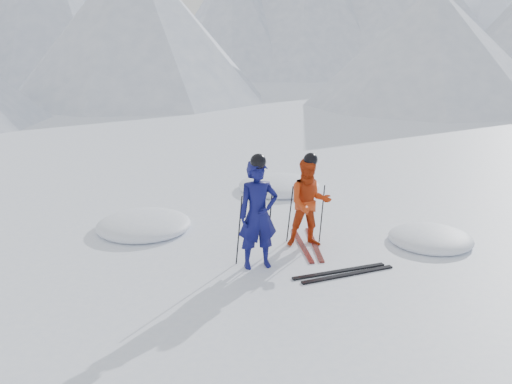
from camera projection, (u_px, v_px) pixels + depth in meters
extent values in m
plane|color=white|center=(351.00, 253.00, 9.84)|extent=(160.00, 160.00, 0.00)
cone|color=#B2BCD1|center=(129.00, 13.00, 55.57)|extent=(17.69, 17.69, 11.93)
cone|color=#B2BCD1|center=(233.00, 17.00, 50.18)|extent=(19.63, 19.63, 10.85)
cone|color=#B2BCD1|center=(300.00, 1.00, 53.62)|extent=(23.31, 23.31, 14.15)
cone|color=silver|center=(487.00, 19.00, 56.95)|extent=(24.45, 24.45, 10.76)
cone|color=#B2BCD1|center=(430.00, 45.00, 30.00)|extent=(14.00, 14.00, 6.50)
cone|color=#B2BCD1|center=(136.00, 23.00, 32.36)|extent=(16.00, 16.00, 9.00)
imported|color=#0D0F50|center=(258.00, 215.00, 9.01)|extent=(0.72, 0.51, 1.86)
imported|color=#C3380F|center=(309.00, 203.00, 9.96)|extent=(0.87, 0.71, 1.67)
cylinder|color=black|center=(239.00, 230.00, 9.18)|extent=(0.12, 0.09, 1.24)
cylinder|color=black|center=(269.00, 226.00, 9.37)|extent=(0.12, 0.07, 1.24)
cylinder|color=black|center=(290.00, 214.00, 10.21)|extent=(0.11, 0.09, 1.11)
cylinder|color=black|center=(322.00, 214.00, 10.23)|extent=(0.11, 0.08, 1.11)
cube|color=black|center=(302.00, 245.00, 10.16)|extent=(0.20, 1.70, 0.03)
cube|color=black|center=(314.00, 244.00, 10.21)|extent=(0.32, 1.70, 0.03)
cube|color=black|center=(339.00, 271.00, 9.03)|extent=(1.69, 0.36, 0.03)
cube|color=black|center=(348.00, 275.00, 8.91)|extent=(1.68, 0.42, 0.03)
ellipsoid|color=white|center=(144.00, 229.00, 11.04)|extent=(1.92, 1.92, 0.42)
ellipsoid|color=white|center=(430.00, 242.00, 10.34)|extent=(1.58, 1.58, 0.35)
ellipsoid|color=white|center=(279.00, 189.00, 13.87)|extent=(2.07, 2.07, 0.46)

